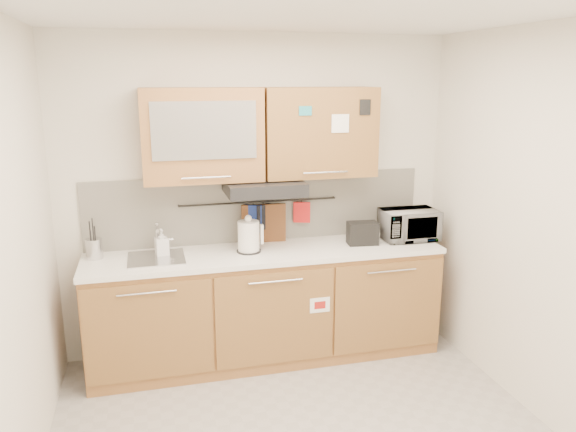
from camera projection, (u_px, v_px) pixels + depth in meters
ceiling at (312, 9)px, 2.92m from camera, size 3.20×3.20×0.00m
wall_back at (258, 196)px, 4.64m from camera, size 3.20×0.00×3.20m
wall_left at (7, 271)px, 2.84m from camera, size 0.00×3.00×3.00m
wall_right at (547, 230)px, 3.62m from camera, size 0.00×3.00×3.00m
base_cabinet at (267, 311)px, 4.57m from camera, size 2.80×0.64×0.88m
countertop at (266, 253)px, 4.44m from camera, size 2.82×0.62×0.04m
backsplash at (258, 208)px, 4.65m from camera, size 2.80×0.02×0.56m
upper_cabinets at (261, 134)px, 4.34m from camera, size 1.82×0.37×0.70m
range_hood at (264, 187)px, 4.38m from camera, size 0.60×0.46×0.10m
sink at (156, 258)px, 4.25m from camera, size 0.42×0.40×0.26m
utensil_rail at (259, 202)px, 4.60m from camera, size 1.30×0.02×0.02m
utensil_crock at (94, 248)px, 4.23m from camera, size 0.16×0.16×0.31m
kettle at (249, 237)px, 4.39m from camera, size 0.21×0.19×0.30m
toaster at (363, 233)px, 4.60m from camera, size 0.26×0.17×0.18m
microwave at (409, 225)px, 4.72m from camera, size 0.46×0.32×0.25m
soap_bottle at (162, 242)px, 4.29m from camera, size 0.11×0.11×0.21m
cutting_board at (264, 231)px, 4.66m from camera, size 0.37×0.06×0.45m
oven_mitt at (254, 219)px, 4.61m from camera, size 0.14×0.08×0.23m
dark_pouch at (263, 217)px, 4.63m from camera, size 0.14×0.09×0.21m
pot_holder at (302, 212)px, 4.70m from camera, size 0.14×0.06×0.17m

